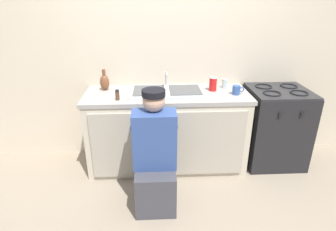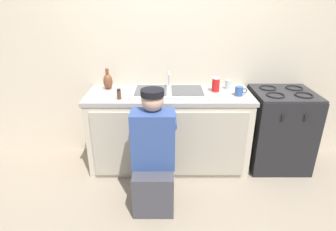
{
  "view_description": "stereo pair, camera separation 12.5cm",
  "coord_description": "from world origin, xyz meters",
  "px_view_note": "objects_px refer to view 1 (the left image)",
  "views": [
    {
      "loc": [
        -0.14,
        -2.52,
        1.83
      ],
      "look_at": [
        0.0,
        0.1,
        0.69
      ],
      "focal_mm": 30.0,
      "sensor_mm": 36.0,
      "label": 1
    },
    {
      "loc": [
        -0.01,
        -2.53,
        1.83
      ],
      "look_at": [
        0.0,
        0.1,
        0.69
      ],
      "focal_mm": 30.0,
      "sensor_mm": 36.0,
      "label": 2
    }
  ],
  "objects_px": {
    "soda_cup_red": "(213,84)",
    "coffee_mug": "(237,90)",
    "stove_range": "(275,126)",
    "spice_bottle_pepper": "(117,95)",
    "plumber_person": "(155,160)",
    "vase_decorative": "(105,82)",
    "sink_double_basin": "(167,91)",
    "water_glass": "(224,83)"
  },
  "relations": [
    {
      "from": "stove_range",
      "to": "plumber_person",
      "type": "height_order",
      "value": "plumber_person"
    },
    {
      "from": "plumber_person",
      "to": "coffee_mug",
      "type": "xyz_separation_m",
      "value": [
        0.86,
        0.6,
        0.45
      ]
    },
    {
      "from": "plumber_person",
      "to": "coffee_mug",
      "type": "relative_size",
      "value": 8.76
    },
    {
      "from": "vase_decorative",
      "to": "stove_range",
      "type": "bearing_deg",
      "value": -4.39
    },
    {
      "from": "stove_range",
      "to": "plumber_person",
      "type": "bearing_deg",
      "value": -153.8
    },
    {
      "from": "sink_double_basin",
      "to": "coffee_mug",
      "type": "relative_size",
      "value": 6.35
    },
    {
      "from": "plumber_person",
      "to": "vase_decorative",
      "type": "relative_size",
      "value": 4.8
    },
    {
      "from": "soda_cup_red",
      "to": "vase_decorative",
      "type": "bearing_deg",
      "value": 175.91
    },
    {
      "from": "sink_double_basin",
      "to": "stove_range",
      "type": "distance_m",
      "value": 1.31
    },
    {
      "from": "sink_double_basin",
      "to": "water_glass",
      "type": "bearing_deg",
      "value": 13.1
    },
    {
      "from": "spice_bottle_pepper",
      "to": "soda_cup_red",
      "type": "xyz_separation_m",
      "value": [
        1.0,
        0.24,
        0.02
      ]
    },
    {
      "from": "stove_range",
      "to": "vase_decorative",
      "type": "height_order",
      "value": "vase_decorative"
    },
    {
      "from": "stove_range",
      "to": "soda_cup_red",
      "type": "bearing_deg",
      "value": 175.13
    },
    {
      "from": "stove_range",
      "to": "soda_cup_red",
      "type": "xyz_separation_m",
      "value": [
        -0.73,
        0.06,
        0.5
      ]
    },
    {
      "from": "stove_range",
      "to": "plumber_person",
      "type": "distance_m",
      "value": 1.53
    },
    {
      "from": "plumber_person",
      "to": "soda_cup_red",
      "type": "relative_size",
      "value": 7.26
    },
    {
      "from": "soda_cup_red",
      "to": "sink_double_basin",
      "type": "bearing_deg",
      "value": -173.16
    },
    {
      "from": "sink_double_basin",
      "to": "coffee_mug",
      "type": "distance_m",
      "value": 0.73
    },
    {
      "from": "sink_double_basin",
      "to": "soda_cup_red",
      "type": "height_order",
      "value": "sink_double_basin"
    },
    {
      "from": "soda_cup_red",
      "to": "coffee_mug",
      "type": "relative_size",
      "value": 1.21
    },
    {
      "from": "spice_bottle_pepper",
      "to": "plumber_person",
      "type": "bearing_deg",
      "value": -54.05
    },
    {
      "from": "vase_decorative",
      "to": "plumber_person",
      "type": "bearing_deg",
      "value": -57.17
    },
    {
      "from": "vase_decorative",
      "to": "spice_bottle_pepper",
      "type": "bearing_deg",
      "value": -62.32
    },
    {
      "from": "stove_range",
      "to": "coffee_mug",
      "type": "bearing_deg",
      "value": -171.59
    },
    {
      "from": "spice_bottle_pepper",
      "to": "soda_cup_red",
      "type": "bearing_deg",
      "value": 13.67
    },
    {
      "from": "spice_bottle_pepper",
      "to": "vase_decorative",
      "type": "distance_m",
      "value": 0.37
    },
    {
      "from": "soda_cup_red",
      "to": "spice_bottle_pepper",
      "type": "bearing_deg",
      "value": -166.33
    },
    {
      "from": "plumber_person",
      "to": "water_glass",
      "type": "height_order",
      "value": "plumber_person"
    },
    {
      "from": "plumber_person",
      "to": "spice_bottle_pepper",
      "type": "relative_size",
      "value": 10.52
    },
    {
      "from": "coffee_mug",
      "to": "stove_range",
      "type": "bearing_deg",
      "value": 8.41
    },
    {
      "from": "vase_decorative",
      "to": "water_glass",
      "type": "height_order",
      "value": "vase_decorative"
    },
    {
      "from": "sink_double_basin",
      "to": "spice_bottle_pepper",
      "type": "distance_m",
      "value": 0.53
    },
    {
      "from": "stove_range",
      "to": "coffee_mug",
      "type": "height_order",
      "value": "coffee_mug"
    },
    {
      "from": "sink_double_basin",
      "to": "stove_range",
      "type": "relative_size",
      "value": 0.9
    },
    {
      "from": "vase_decorative",
      "to": "soda_cup_red",
      "type": "xyz_separation_m",
      "value": [
        1.17,
        -0.08,
        -0.01
      ]
    },
    {
      "from": "sink_double_basin",
      "to": "water_glass",
      "type": "height_order",
      "value": "sink_double_basin"
    },
    {
      "from": "spice_bottle_pepper",
      "to": "soda_cup_red",
      "type": "height_order",
      "value": "soda_cup_red"
    },
    {
      "from": "vase_decorative",
      "to": "sink_double_basin",
      "type": "bearing_deg",
      "value": -12.09
    },
    {
      "from": "plumber_person",
      "to": "vase_decorative",
      "type": "xyz_separation_m",
      "value": [
        -0.53,
        0.82,
        0.49
      ]
    },
    {
      "from": "stove_range",
      "to": "soda_cup_red",
      "type": "relative_size",
      "value": 5.87
    },
    {
      "from": "plumber_person",
      "to": "soda_cup_red",
      "type": "distance_m",
      "value": 1.09
    },
    {
      "from": "water_glass",
      "to": "coffee_mug",
      "type": "bearing_deg",
      "value": -72.24
    }
  ]
}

